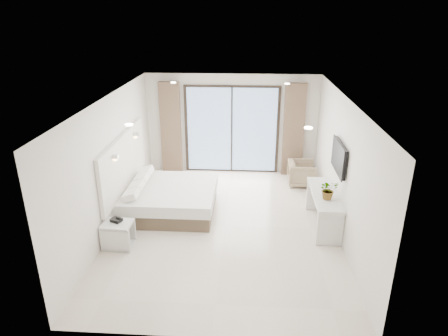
{
  "coord_description": "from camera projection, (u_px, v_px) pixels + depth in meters",
  "views": [
    {
      "loc": [
        0.44,
        -7.35,
        4.26
      ],
      "look_at": [
        -0.04,
        0.4,
        1.15
      ],
      "focal_mm": 32.0,
      "sensor_mm": 36.0,
      "label": 1
    }
  ],
  "objects": [
    {
      "name": "room_shell",
      "position": [
        218.0,
        142.0,
        8.6
      ],
      "size": [
        4.62,
        6.22,
        2.72
      ],
      "color": "silver",
      "rests_on": "ground"
    },
    {
      "name": "phone",
      "position": [
        116.0,
        220.0,
        7.56
      ],
      "size": [
        0.24,
        0.22,
        0.07
      ],
      "primitive_type": "cube",
      "rotation": [
        0.0,
        0.0,
        -0.41
      ],
      "color": "black",
      "rests_on": "nightstand"
    },
    {
      "name": "bed",
      "position": [
        169.0,
        198.0,
        8.96
      ],
      "size": [
        2.03,
        1.93,
        0.71
      ],
      "color": "brown",
      "rests_on": "ground"
    },
    {
      "name": "console_desk",
      "position": [
        324.0,
        202.0,
        8.2
      ],
      "size": [
        0.51,
        1.65,
        0.77
      ],
      "color": "silver",
      "rests_on": "ground"
    },
    {
      "name": "nightstand",
      "position": [
        118.0,
        235.0,
        7.61
      ],
      "size": [
        0.57,
        0.48,
        0.5
      ],
      "rotation": [
        0.0,
        0.0,
        -0.06
      ],
      "color": "silver",
      "rests_on": "ground"
    },
    {
      "name": "armchair",
      "position": [
        302.0,
        172.0,
        10.27
      ],
      "size": [
        0.63,
        0.67,
        0.68
      ],
      "primitive_type": "imported",
      "rotation": [
        0.0,
        0.0,
        1.56
      ],
      "color": "#968262",
      "rests_on": "ground"
    },
    {
      "name": "plant",
      "position": [
        328.0,
        192.0,
        7.82
      ],
      "size": [
        0.44,
        0.47,
        0.31
      ],
      "primitive_type": "imported",
      "rotation": [
        0.0,
        0.0,
        0.23
      ],
      "color": "#33662D",
      "rests_on": "console_desk"
    },
    {
      "name": "ground",
      "position": [
        225.0,
        226.0,
        8.42
      ],
      "size": [
        6.2,
        6.2,
        0.0
      ],
      "primitive_type": "plane",
      "color": "beige",
      "rests_on": "ground"
    }
  ]
}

